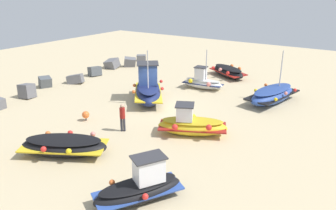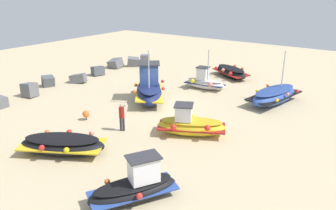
{
  "view_description": "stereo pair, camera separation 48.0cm",
  "coord_description": "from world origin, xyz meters",
  "px_view_note": "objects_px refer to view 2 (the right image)",
  "views": [
    {
      "loc": [
        -18.17,
        -13.01,
        8.17
      ],
      "look_at": [
        -1.56,
        -1.93,
        0.9
      ],
      "focal_mm": 35.64,
      "sensor_mm": 36.0,
      "label": 1
    },
    {
      "loc": [
        -17.9,
        -13.4,
        8.17
      ],
      "look_at": [
        -1.56,
        -1.93,
        0.9
      ],
      "focal_mm": 35.64,
      "sensor_mm": 36.0,
      "label": 2
    }
  ],
  "objects_px": {
    "fishing_boat_1": "(63,144)",
    "mooring_buoy_0": "(86,114)",
    "fishing_boat_3": "(191,125)",
    "fishing_boat_0": "(204,82)",
    "fishing_boat_5": "(149,89)",
    "person_walking": "(122,115)",
    "fishing_boat_7": "(231,72)",
    "fishing_boat_2": "(274,95)",
    "fishing_boat_4": "(135,186)"
  },
  "relations": [
    {
      "from": "fishing_boat_3",
      "to": "person_walking",
      "type": "relative_size",
      "value": 2.5
    },
    {
      "from": "fishing_boat_1",
      "to": "fishing_boat_4",
      "type": "relative_size",
      "value": 1.23
    },
    {
      "from": "fishing_boat_7",
      "to": "fishing_boat_1",
      "type": "bearing_deg",
      "value": 118.19
    },
    {
      "from": "fishing_boat_1",
      "to": "person_walking",
      "type": "bearing_deg",
      "value": 51.72
    },
    {
      "from": "fishing_boat_3",
      "to": "fishing_boat_0",
      "type": "bearing_deg",
      "value": -92.4
    },
    {
      "from": "fishing_boat_1",
      "to": "fishing_boat_3",
      "type": "height_order",
      "value": "fishing_boat_3"
    },
    {
      "from": "fishing_boat_3",
      "to": "fishing_boat_7",
      "type": "height_order",
      "value": "fishing_boat_3"
    },
    {
      "from": "fishing_boat_5",
      "to": "person_walking",
      "type": "xyz_separation_m",
      "value": [
        -5.2,
        -2.04,
        0.05
      ]
    },
    {
      "from": "fishing_boat_5",
      "to": "mooring_buoy_0",
      "type": "height_order",
      "value": "fishing_boat_5"
    },
    {
      "from": "person_walking",
      "to": "fishing_boat_7",
      "type": "bearing_deg",
      "value": 143.6
    },
    {
      "from": "fishing_boat_1",
      "to": "mooring_buoy_0",
      "type": "height_order",
      "value": "fishing_boat_1"
    },
    {
      "from": "fishing_boat_1",
      "to": "fishing_boat_2",
      "type": "bearing_deg",
      "value": 36.25
    },
    {
      "from": "fishing_boat_3",
      "to": "mooring_buoy_0",
      "type": "xyz_separation_m",
      "value": [
        -1.95,
        6.57,
        -0.2
      ]
    },
    {
      "from": "fishing_boat_3",
      "to": "person_walking",
      "type": "height_order",
      "value": "fishing_boat_3"
    },
    {
      "from": "fishing_boat_0",
      "to": "person_walking",
      "type": "relative_size",
      "value": 2.08
    },
    {
      "from": "mooring_buoy_0",
      "to": "fishing_boat_1",
      "type": "bearing_deg",
      "value": -147.21
    },
    {
      "from": "person_walking",
      "to": "mooring_buoy_0",
      "type": "xyz_separation_m",
      "value": [
        -0.09,
        3.01,
        -0.57
      ]
    },
    {
      "from": "mooring_buoy_0",
      "to": "fishing_boat_7",
      "type": "bearing_deg",
      "value": -11.66
    },
    {
      "from": "fishing_boat_2",
      "to": "fishing_boat_7",
      "type": "bearing_deg",
      "value": -118.09
    },
    {
      "from": "fishing_boat_5",
      "to": "mooring_buoy_0",
      "type": "xyz_separation_m",
      "value": [
        -5.29,
        0.97,
        -0.52
      ]
    },
    {
      "from": "fishing_boat_3",
      "to": "mooring_buoy_0",
      "type": "distance_m",
      "value": 6.86
    },
    {
      "from": "fishing_boat_0",
      "to": "fishing_boat_5",
      "type": "distance_m",
      "value": 5.3
    },
    {
      "from": "fishing_boat_7",
      "to": "mooring_buoy_0",
      "type": "xyz_separation_m",
      "value": [
        -14.83,
        3.06,
        -0.1
      ]
    },
    {
      "from": "fishing_boat_3",
      "to": "fishing_boat_2",
      "type": "bearing_deg",
      "value": -131.56
    },
    {
      "from": "person_walking",
      "to": "fishing_boat_3",
      "type": "bearing_deg",
      "value": 81.35
    },
    {
      "from": "fishing_boat_1",
      "to": "mooring_buoy_0",
      "type": "relative_size",
      "value": 7.38
    },
    {
      "from": "fishing_boat_0",
      "to": "fishing_boat_4",
      "type": "relative_size",
      "value": 0.92
    },
    {
      "from": "fishing_boat_2",
      "to": "person_walking",
      "type": "relative_size",
      "value": 3.1
    },
    {
      "from": "fishing_boat_2",
      "to": "mooring_buoy_0",
      "type": "height_order",
      "value": "fishing_boat_2"
    },
    {
      "from": "person_walking",
      "to": "mooring_buoy_0",
      "type": "distance_m",
      "value": 3.06
    },
    {
      "from": "fishing_boat_0",
      "to": "fishing_boat_5",
      "type": "relative_size",
      "value": 0.7
    },
    {
      "from": "fishing_boat_4",
      "to": "mooring_buoy_0",
      "type": "xyz_separation_m",
      "value": [
        4.58,
        7.99,
        -0.2
      ]
    },
    {
      "from": "fishing_boat_0",
      "to": "fishing_boat_1",
      "type": "bearing_deg",
      "value": 81.81
    },
    {
      "from": "fishing_boat_4",
      "to": "fishing_boat_7",
      "type": "bearing_deg",
      "value": 44.1
    },
    {
      "from": "fishing_boat_0",
      "to": "fishing_boat_5",
      "type": "xyz_separation_m",
      "value": [
        -4.94,
        1.88,
        0.35
      ]
    },
    {
      "from": "fishing_boat_7",
      "to": "fishing_boat_3",
      "type": "bearing_deg",
      "value": 135.53
    },
    {
      "from": "fishing_boat_7",
      "to": "person_walking",
      "type": "xyz_separation_m",
      "value": [
        -14.73,
        0.05,
        0.47
      ]
    },
    {
      "from": "fishing_boat_5",
      "to": "person_walking",
      "type": "relative_size",
      "value": 2.96
    },
    {
      "from": "fishing_boat_2",
      "to": "person_walking",
      "type": "height_order",
      "value": "fishing_boat_2"
    },
    {
      "from": "fishing_boat_2",
      "to": "fishing_boat_3",
      "type": "bearing_deg",
      "value": -2.69
    },
    {
      "from": "fishing_boat_4",
      "to": "fishing_boat_7",
      "type": "height_order",
      "value": "fishing_boat_4"
    },
    {
      "from": "fishing_boat_5",
      "to": "fishing_boat_1",
      "type": "bearing_deg",
      "value": 151.38
    },
    {
      "from": "fishing_boat_0",
      "to": "fishing_boat_3",
      "type": "bearing_deg",
      "value": 107.92
    },
    {
      "from": "fishing_boat_0",
      "to": "person_walking",
      "type": "bearing_deg",
      "value": 84.62
    },
    {
      "from": "fishing_boat_1",
      "to": "fishing_boat_5",
      "type": "xyz_separation_m",
      "value": [
        8.99,
        1.42,
        0.44
      ]
    },
    {
      "from": "fishing_boat_7",
      "to": "fishing_boat_0",
      "type": "bearing_deg",
      "value": 117.67
    },
    {
      "from": "fishing_boat_5",
      "to": "fishing_boat_7",
      "type": "relative_size",
      "value": 1.14
    },
    {
      "from": "fishing_boat_7",
      "to": "person_walking",
      "type": "height_order",
      "value": "person_walking"
    },
    {
      "from": "fishing_boat_7",
      "to": "mooring_buoy_0",
      "type": "bearing_deg",
      "value": 108.62
    },
    {
      "from": "fishing_boat_3",
      "to": "mooring_buoy_0",
      "type": "height_order",
      "value": "fishing_boat_3"
    }
  ]
}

